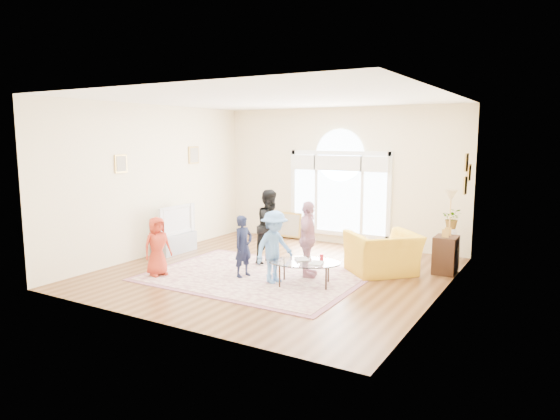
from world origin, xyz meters
The scene contains 18 objects.
ground centered at (0.00, 0.00, 0.00)m, with size 6.00×6.00×0.00m, color #523015.
room_shell centered at (0.01, 2.83, 1.57)m, with size 6.00×6.00×6.00m.
area_rug centered at (-0.16, -0.42, 0.01)m, with size 3.60×2.60×0.02m, color beige.
rug_border centered at (-0.16, -0.42, 0.01)m, with size 3.80×2.80×0.01m, color #985D6F.
tv_console centered at (-2.75, 0.30, 0.21)m, with size 0.45×1.00×0.42m, color gray.
television centered at (-2.74, 0.30, 0.73)m, with size 0.17×1.09×0.63m.
coffee_table centered at (0.87, -0.45, 0.40)m, with size 1.42×1.16×0.54m.
armchair centered at (1.78, 0.94, 0.39)m, with size 1.19×1.04×0.78m, color yellow.
side_cabinet centered at (2.78, 1.58, 0.35)m, with size 0.40×0.50×0.70m, color black.
floor_lamp centered at (2.71, 2.15, 1.28)m, with size 0.32×0.32×1.51m.
plant_pedestal centered at (2.70, 2.44, 0.35)m, with size 0.20×0.20×0.70m, color white.
potted_plant centered at (2.70, 2.44, 0.91)m, with size 0.37×0.32×0.41m, color #33722D.
leaning_picture centered at (-1.37, 2.90, 0.00)m, with size 0.80×0.05×0.62m, color tan.
child_red centered at (-1.71, -1.28, 0.56)m, with size 0.53×0.34×1.08m, color #B73520.
child_navy centered at (-0.31, -0.56, 0.58)m, with size 0.41×0.27×1.11m, color #161C35.
child_black centered at (-0.41, 0.55, 0.76)m, with size 0.72×0.56×1.47m, color black.
child_pink centered at (0.68, 0.04, 0.70)m, with size 0.80×0.33×1.37m, color pink.
child_blue centered at (0.36, -0.60, 0.65)m, with size 0.81×0.47×1.26m, color #6098E5.
Camera 1 is at (4.69, -7.80, 2.53)m, focal length 32.00 mm.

